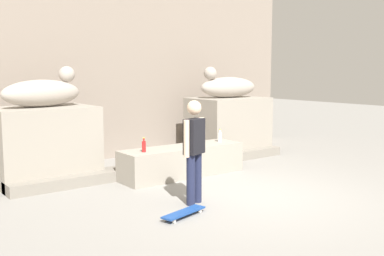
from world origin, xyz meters
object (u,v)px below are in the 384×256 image
Objects in this scene: statue_reclining_left at (44,92)px; bottle_green at (203,138)px; statue_reclining_right at (227,86)px; bottle_clear at (220,137)px; skateboard at (184,213)px; bottle_orange at (200,139)px; skater at (194,147)px; bottle_red at (144,146)px.

statue_reclining_left reaches higher than bottle_green.
bottle_clear is (-1.34, -1.28, -1.01)m from statue_reclining_right.
skateboard is 3.02× the size of bottle_clear.
bottle_orange reaches higher than bottle_green.
statue_reclining_right is at bearing 35.21° from bottle_orange.
skater reaches higher than bottle_clear.
bottle_orange is at bearing -151.54° from skater.
bottle_orange is 0.28m from bottle_green.
statue_reclining_left reaches higher than skater.
bottle_green is at bearing 39.83° from bottle_orange.
bottle_red is 1.02× the size of bottle_clear.
statue_reclining_left is at bearing 152.85° from bottle_orange.
bottle_orange reaches higher than skateboard.
statue_reclining_left is 1.01× the size of statue_reclining_right.
skateboard is 2.85m from bottle_orange.
bottle_green is at bearing 41.56° from statue_reclining_right.
bottle_clear is at bearing 10.01° from bottle_orange.
skater is at bearing -91.61° from bottle_red.
bottle_clear is 0.42m from bottle_green.
bottle_clear is at bearing -160.41° from skater.
statue_reclining_left is at bearing 157.45° from bottle_green.
bottle_orange is 1.16× the size of bottle_green.
statue_reclining_left is 6.11× the size of bottle_clear.
skater is at bearing 48.58° from statue_reclining_right.
bottle_orange reaches higher than bottle_red.
bottle_green is (0.21, 0.18, -0.02)m from bottle_orange.
bottle_clear is 1.07× the size of bottle_green.
statue_reclining_right is at bearing 43.68° from bottle_clear.
bottle_orange is (1.90, 2.02, 0.66)m from skateboard.
bottle_red reaches higher than bottle_clear.
statue_reclining_left is at bearing 6.92° from statue_reclining_right.
statue_reclining_right is 6.06× the size of bottle_clear.
skateboard is 3.37m from bottle_clear.
bottle_green is (1.58, 1.75, -0.22)m from skater.
bottle_red is 1.54m from bottle_green.
skater is at bearing -132.01° from bottle_green.
skateboard is at bearing -133.88° from bottle_green.
bottle_orange is at bearing -36.72° from statue_reclining_left.
skater is 2.03× the size of skateboard.
skater is 2.62m from bottle_clear.
bottle_red is at bearing -177.80° from bottle_clear.
bottle_green is at bearing 5.22° from bottle_red.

